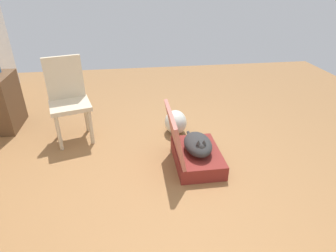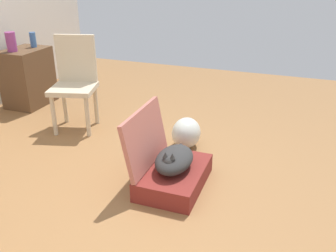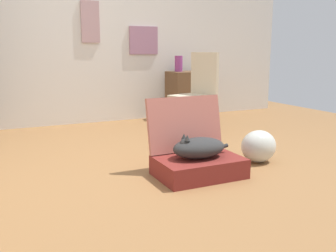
{
  "view_description": "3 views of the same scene",
  "coord_description": "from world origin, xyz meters",
  "px_view_note": "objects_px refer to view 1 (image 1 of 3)",
  "views": [
    {
      "loc": [
        -2.1,
        0.19,
        1.78
      ],
      "look_at": [
        0.56,
        -0.18,
        0.33
      ],
      "focal_mm": 30.24,
      "sensor_mm": 36.0,
      "label": 1
    },
    {
      "loc": [
        -2.1,
        -1.28,
        1.66
      ],
      "look_at": [
        0.63,
        -0.28,
        0.36
      ],
      "focal_mm": 39.53,
      "sensor_mm": 36.0,
      "label": 2
    },
    {
      "loc": [
        -1.18,
        -3.0,
        1.0
      ],
      "look_at": [
        0.3,
        0.14,
        0.3
      ],
      "focal_mm": 40.72,
      "sensor_mm": 36.0,
      "label": 3
    }
  ],
  "objects_px": {
    "suitcase_base": "(197,157)",
    "chair": "(68,97)",
    "plastic_bag_white": "(176,122)",
    "cat": "(198,144)"
  },
  "relations": [
    {
      "from": "suitcase_base",
      "to": "chair",
      "type": "distance_m",
      "value": 1.62
    },
    {
      "from": "cat",
      "to": "chair",
      "type": "xyz_separation_m",
      "value": [
        0.76,
        1.37,
        0.28
      ]
    },
    {
      "from": "chair",
      "to": "cat",
      "type": "bearing_deg",
      "value": -44.71
    },
    {
      "from": "cat",
      "to": "chair",
      "type": "distance_m",
      "value": 1.59
    },
    {
      "from": "plastic_bag_white",
      "to": "chair",
      "type": "relative_size",
      "value": 0.34
    },
    {
      "from": "chair",
      "to": "plastic_bag_white",
      "type": "bearing_deg",
      "value": -18.81
    },
    {
      "from": "plastic_bag_white",
      "to": "chair",
      "type": "xyz_separation_m",
      "value": [
        0.07,
        1.25,
        0.38
      ]
    },
    {
      "from": "plastic_bag_white",
      "to": "cat",
      "type": "bearing_deg",
      "value": -170.44
    },
    {
      "from": "suitcase_base",
      "to": "chair",
      "type": "relative_size",
      "value": 0.69
    },
    {
      "from": "cat",
      "to": "plastic_bag_white",
      "type": "bearing_deg",
      "value": 9.56
    }
  ]
}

